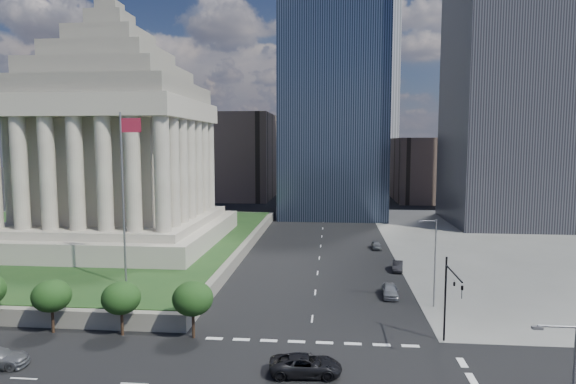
# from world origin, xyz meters

# --- Properties ---
(ground) EXTENTS (500.00, 500.00, 0.00)m
(ground) POSITION_xyz_m (0.00, 100.00, 0.00)
(ground) COLOR black
(ground) RESTS_ON ground
(plaza_terrace) EXTENTS (66.00, 70.00, 1.80)m
(plaza_terrace) POSITION_xyz_m (-45.00, 50.00, 0.90)
(plaza_terrace) COLOR slate
(plaza_terrace) RESTS_ON ground
(plaza_lawn) EXTENTS (64.00, 68.00, 0.10)m
(plaza_lawn) POSITION_xyz_m (-45.00, 50.00, 1.85)
(plaza_lawn) COLOR #1D3D19
(plaza_lawn) RESTS_ON plaza_terrace
(war_memorial) EXTENTS (34.00, 34.00, 39.00)m
(war_memorial) POSITION_xyz_m (-34.00, 48.00, 21.40)
(war_memorial) COLOR gray
(war_memorial) RESTS_ON plaza_lawn
(flagpole) EXTENTS (2.52, 0.24, 20.00)m
(flagpole) POSITION_xyz_m (-21.83, 24.00, 13.11)
(flagpole) COLOR slate
(flagpole) RESTS_ON plaza_lawn
(midrise_glass) EXTENTS (26.00, 26.00, 60.00)m
(midrise_glass) POSITION_xyz_m (2.00, 95.00, 30.00)
(midrise_glass) COLOR black
(midrise_glass) RESTS_ON ground
(building_filler_ne) EXTENTS (20.00, 30.00, 20.00)m
(building_filler_ne) POSITION_xyz_m (32.00, 130.00, 10.00)
(building_filler_ne) COLOR #504137
(building_filler_ne) RESTS_ON ground
(building_filler_nw) EXTENTS (24.00, 30.00, 28.00)m
(building_filler_nw) POSITION_xyz_m (-30.00, 130.00, 14.00)
(building_filler_nw) COLOR #504137
(building_filler_nw) RESTS_ON ground
(traffic_signal_ne) EXTENTS (0.30, 5.74, 8.00)m
(traffic_signal_ne) POSITION_xyz_m (12.50, 13.70, 5.25)
(traffic_signal_ne) COLOR black
(traffic_signal_ne) RESTS_ON ground
(street_lamp_north) EXTENTS (2.13, 0.22, 10.00)m
(street_lamp_north) POSITION_xyz_m (13.33, 25.00, 5.66)
(street_lamp_north) COLOR slate
(street_lamp_north) RESTS_ON ground
(pickup_truck) EXTENTS (5.97, 3.13, 1.60)m
(pickup_truck) POSITION_xyz_m (0.00, 7.70, 0.80)
(pickup_truck) COLOR black
(pickup_truck) RESTS_ON ground
(parked_sedan_near) EXTENTS (2.03, 4.68, 1.57)m
(parked_sedan_near) POSITION_xyz_m (9.00, 28.20, 0.78)
(parked_sedan_near) COLOR gray
(parked_sedan_near) RESTS_ON ground
(parked_sedan_mid) EXTENTS (2.03, 4.31, 1.37)m
(parked_sedan_mid) POSITION_xyz_m (11.50, 40.24, 0.68)
(parked_sedan_mid) COLOR black
(parked_sedan_mid) RESTS_ON ground
(parked_sedan_far) EXTENTS (3.98, 1.67, 1.35)m
(parked_sedan_far) POSITION_xyz_m (9.73, 54.59, 0.67)
(parked_sedan_far) COLOR #4F5356
(parked_sedan_far) RESTS_ON ground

